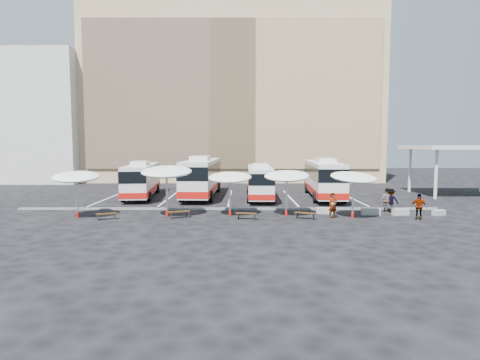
{
  "coord_description": "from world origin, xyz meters",
  "views": [
    {
      "loc": [
        1.01,
        -31.67,
        5.23
      ],
      "look_at": [
        1.0,
        3.0,
        2.2
      ],
      "focal_mm": 30.0,
      "sensor_mm": 36.0,
      "label": 1
    }
  ],
  "objects_px": {
    "passenger_2": "(419,207)",
    "sunshade_2": "(230,178)",
    "wood_bench_1": "(179,213)",
    "passenger_3": "(391,200)",
    "passenger_1": "(387,200)",
    "sunshade_0": "(76,177)",
    "conc_bench_3": "(439,213)",
    "bus_2": "(260,180)",
    "wood_bench_2": "(246,214)",
    "bus_0": "(142,178)",
    "conc_bench_1": "(371,212)",
    "conc_bench_0": "(325,211)",
    "sunshade_3": "(287,176)",
    "passenger_0": "(333,206)",
    "bus_1": "(202,176)",
    "sunshade_4": "(354,178)",
    "wood_bench_3": "(305,214)",
    "conc_bench_2": "(401,212)",
    "wood_bench_0": "(107,215)",
    "bus_3": "(324,177)",
    "sunshade_1": "(167,172)"
  },
  "relations": [
    {
      "from": "bus_0",
      "to": "wood_bench_1",
      "type": "bearing_deg",
      "value": -70.53
    },
    {
      "from": "sunshade_1",
      "to": "conc_bench_0",
      "type": "xyz_separation_m",
      "value": [
        11.83,
        1.11,
        -3.04
      ]
    },
    {
      "from": "sunshade_0",
      "to": "passenger_0",
      "type": "relative_size",
      "value": 2.19
    },
    {
      "from": "passenger_3",
      "to": "conc_bench_1",
      "type": "bearing_deg",
      "value": 48.63
    },
    {
      "from": "sunshade_4",
      "to": "passenger_3",
      "type": "height_order",
      "value": "sunshade_4"
    },
    {
      "from": "sunshade_2",
      "to": "conc_bench_3",
      "type": "bearing_deg",
      "value": 0.26
    },
    {
      "from": "bus_1",
      "to": "bus_2",
      "type": "height_order",
      "value": "bus_1"
    },
    {
      "from": "sunshade_2",
      "to": "passenger_3",
      "type": "distance_m",
      "value": 12.79
    },
    {
      "from": "sunshade_0",
      "to": "conc_bench_3",
      "type": "bearing_deg",
      "value": 1.89
    },
    {
      "from": "passenger_3",
      "to": "bus_1",
      "type": "bearing_deg",
      "value": -16.69
    },
    {
      "from": "sunshade_2",
      "to": "wood_bench_1",
      "type": "xyz_separation_m",
      "value": [
        -3.64,
        -0.99,
        -2.47
      ]
    },
    {
      "from": "sunshade_0",
      "to": "passenger_3",
      "type": "distance_m",
      "value": 23.79
    },
    {
      "from": "sunshade_0",
      "to": "sunshade_3",
      "type": "height_order",
      "value": "sunshade_3"
    },
    {
      "from": "conc_bench_3",
      "to": "conc_bench_0",
      "type": "bearing_deg",
      "value": 175.0
    },
    {
      "from": "bus_2",
      "to": "passenger_3",
      "type": "bearing_deg",
      "value": -39.04
    },
    {
      "from": "wood_bench_2",
      "to": "passenger_0",
      "type": "bearing_deg",
      "value": 4.31
    },
    {
      "from": "passenger_2",
      "to": "sunshade_2",
      "type": "bearing_deg",
      "value": -152.94
    },
    {
      "from": "wood_bench_1",
      "to": "conc_bench_1",
      "type": "relative_size",
      "value": 1.21
    },
    {
      "from": "bus_2",
      "to": "wood_bench_2",
      "type": "xyz_separation_m",
      "value": [
        -1.52,
        -11.37,
        -1.42
      ]
    },
    {
      "from": "passenger_3",
      "to": "passenger_0",
      "type": "bearing_deg",
      "value": 41.84
    },
    {
      "from": "sunshade_2",
      "to": "sunshade_3",
      "type": "xyz_separation_m",
      "value": [
        4.19,
        -0.02,
        0.1
      ]
    },
    {
      "from": "wood_bench_3",
      "to": "sunshade_2",
      "type": "bearing_deg",
      "value": 165.59
    },
    {
      "from": "sunshade_1",
      "to": "passenger_0",
      "type": "distance_m",
      "value": 12.27
    },
    {
      "from": "passenger_1",
      "to": "wood_bench_1",
      "type": "bearing_deg",
      "value": 54.58
    },
    {
      "from": "conc_bench_0",
      "to": "passenger_2",
      "type": "height_order",
      "value": "passenger_2"
    },
    {
      "from": "passenger_0",
      "to": "passenger_3",
      "type": "relative_size",
      "value": 0.99
    },
    {
      "from": "passenger_1",
      "to": "sunshade_0",
      "type": "bearing_deg",
      "value": 51.12
    },
    {
      "from": "bus_3",
      "to": "conc_bench_0",
      "type": "xyz_separation_m",
      "value": [
        -1.87,
        -9.58,
        -1.79
      ]
    },
    {
      "from": "wood_bench_0",
      "to": "conc_bench_2",
      "type": "xyz_separation_m",
      "value": [
        21.4,
        1.78,
        -0.1
      ]
    },
    {
      "from": "conc_bench_0",
      "to": "passenger_2",
      "type": "xyz_separation_m",
      "value": [
        6.09,
        -2.41,
        0.68
      ]
    },
    {
      "from": "wood_bench_0",
      "to": "passenger_3",
      "type": "xyz_separation_m",
      "value": [
        21.2,
        3.2,
        0.58
      ]
    },
    {
      "from": "conc_bench_2",
      "to": "passenger_2",
      "type": "xyz_separation_m",
      "value": [
        0.55,
        -1.75,
        0.68
      ]
    },
    {
      "from": "sunshade_2",
      "to": "passenger_2",
      "type": "xyz_separation_m",
      "value": [
        13.3,
        -1.61,
        -1.93
      ]
    },
    {
      "from": "passenger_3",
      "to": "conc_bench_0",
      "type": "bearing_deg",
      "value": 23.08
    },
    {
      "from": "conc_bench_2",
      "to": "passenger_0",
      "type": "distance_m",
      "value": 5.53
    },
    {
      "from": "sunshade_4",
      "to": "wood_bench_3",
      "type": "bearing_deg",
      "value": -173.26
    },
    {
      "from": "bus_0",
      "to": "conc_bench_1",
      "type": "relative_size",
      "value": 8.69
    },
    {
      "from": "sunshade_4",
      "to": "conc_bench_3",
      "type": "relative_size",
      "value": 3.92
    },
    {
      "from": "bus_2",
      "to": "sunshade_4",
      "type": "height_order",
      "value": "bus_2"
    },
    {
      "from": "wood_bench_2",
      "to": "wood_bench_3",
      "type": "distance_m",
      "value": 4.18
    },
    {
      "from": "bus_1",
      "to": "sunshade_3",
      "type": "relative_size",
      "value": 3.3
    },
    {
      "from": "wood_bench_1",
      "to": "passenger_1",
      "type": "relative_size",
      "value": 0.86
    },
    {
      "from": "wood_bench_2",
      "to": "passenger_3",
      "type": "bearing_deg",
      "value": 15.18
    },
    {
      "from": "wood_bench_3",
      "to": "passenger_1",
      "type": "distance_m",
      "value": 7.63
    },
    {
      "from": "bus_1",
      "to": "wood_bench_1",
      "type": "xyz_separation_m",
      "value": [
        -0.48,
        -12.22,
        -1.75
      ]
    },
    {
      "from": "sunshade_4",
      "to": "wood_bench_1",
      "type": "relative_size",
      "value": 2.57
    },
    {
      "from": "conc_bench_0",
      "to": "passenger_2",
      "type": "distance_m",
      "value": 6.59
    },
    {
      "from": "wood_bench_2",
      "to": "passenger_2",
      "type": "xyz_separation_m",
      "value": [
        12.13,
        -0.09,
        0.56
      ]
    },
    {
      "from": "sunshade_2",
      "to": "wood_bench_1",
      "type": "relative_size",
      "value": 2.15
    },
    {
      "from": "bus_2",
      "to": "wood_bench_1",
      "type": "xyz_separation_m",
      "value": [
        -6.33,
        -10.84,
        -1.39
      ]
    }
  ]
}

